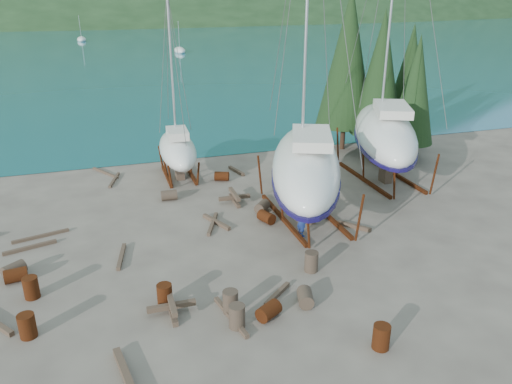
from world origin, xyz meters
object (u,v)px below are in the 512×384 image
object	(u,v)px
large_sailboat_near	(306,165)
worker	(302,220)
large_sailboat_far	(385,133)
small_sailboat_shore	(178,149)

from	to	relation	value
large_sailboat_near	worker	world-z (taller)	large_sailboat_near
large_sailboat_far	small_sailboat_shore	distance (m)	12.84
large_sailboat_near	large_sailboat_far	bearing A→B (deg)	51.34
large_sailboat_near	small_sailboat_shore	bearing A→B (deg)	144.31
large_sailboat_far	worker	size ratio (longest dim) A/B	10.97
large_sailboat_far	worker	world-z (taller)	large_sailboat_far
large_sailboat_far	small_sailboat_shore	world-z (taller)	large_sailboat_far
large_sailboat_far	worker	bearing A→B (deg)	-119.86
small_sailboat_shore	worker	bearing A→B (deg)	-64.09
large_sailboat_near	large_sailboat_far	distance (m)	7.88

